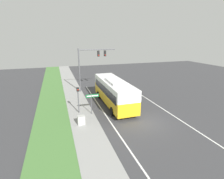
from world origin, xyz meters
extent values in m
plane|color=#38383A|center=(0.00, 0.00, 0.00)|extent=(80.00, 80.00, 0.00)
cube|color=gray|center=(-6.20, 0.00, 0.06)|extent=(2.80, 80.00, 0.12)
cube|color=#477538|center=(-9.40, 0.00, 0.05)|extent=(3.60, 80.00, 0.10)
cube|color=silver|center=(-3.60, 0.00, 0.00)|extent=(0.14, 30.00, 0.01)
cube|color=silver|center=(3.60, 0.00, 0.00)|extent=(0.14, 30.00, 0.01)
cube|color=gold|center=(-1.69, 5.35, 1.20)|extent=(2.58, 10.14, 1.52)
cube|color=white|center=(-1.69, 5.35, 2.59)|extent=(2.58, 10.14, 1.24)
cube|color=black|center=(-1.69, 5.35, 2.16)|extent=(2.62, 9.33, 0.94)
cube|color=white|center=(-1.69, 4.59, 3.33)|extent=(1.80, 3.55, 0.24)
cylinder|color=black|center=(-2.93, 8.50, 0.50)|extent=(0.28, 0.99, 0.99)
cylinder|color=black|center=(-0.45, 8.50, 0.50)|extent=(0.28, 0.99, 0.99)
cylinder|color=black|center=(-2.93, 2.21, 0.50)|extent=(0.28, 0.99, 0.99)
cylinder|color=black|center=(-0.45, 2.21, 0.50)|extent=(0.28, 0.99, 0.99)
cylinder|color=#4C4C51|center=(-5.05, 12.15, 3.45)|extent=(0.20, 0.20, 6.91)
cylinder|color=#4C4C51|center=(-2.16, 12.15, 6.66)|extent=(5.79, 0.14, 0.14)
cube|color=black|center=(-1.96, 12.15, 6.04)|extent=(0.32, 0.28, 0.90)
sphere|color=red|center=(-1.96, 11.97, 5.79)|extent=(0.18, 0.18, 0.18)
cube|color=black|center=(-0.90, 12.15, 6.04)|extent=(0.32, 0.28, 0.90)
sphere|color=red|center=(-0.90, 11.97, 5.79)|extent=(0.18, 0.18, 0.18)
cylinder|color=#4C4C51|center=(-6.40, 3.87, 1.57)|extent=(0.12, 0.12, 3.13)
cube|color=black|center=(-6.40, 3.87, 2.91)|extent=(0.28, 0.24, 0.44)
sphere|color=red|center=(-6.40, 3.72, 2.91)|extent=(0.14, 0.14, 0.14)
cylinder|color=#4C4C51|center=(-5.08, 3.11, 1.24)|extent=(0.08, 0.08, 2.48)
cube|color=#145B2D|center=(-4.94, 3.11, 2.25)|extent=(1.49, 0.03, 0.36)
cube|color=white|center=(-4.94, 3.10, 2.25)|extent=(1.26, 0.01, 0.13)
cube|color=#A8A8A3|center=(-6.56, 0.95, 0.58)|extent=(0.71, 0.52, 0.91)
camera|label=1|loc=(-8.51, -14.94, 8.37)|focal=28.00mm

